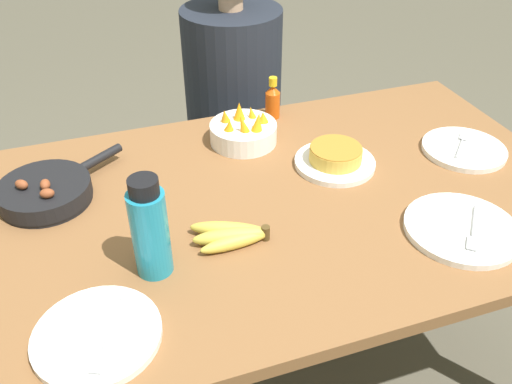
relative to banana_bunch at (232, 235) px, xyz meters
name	(u,v)px	position (x,y,z in m)	size (l,w,h in m)	color
ground_plane	(256,378)	(0.10, 0.13, -0.76)	(14.00, 14.00, 0.00)	#565142
dining_table	(256,229)	(0.10, 0.13, -0.11)	(1.71, 0.95, 0.74)	brown
banana_bunch	(232,235)	(0.00, 0.00, 0.00)	(0.19, 0.12, 0.04)	gold
skillet	(47,191)	(-0.39, 0.30, 0.01)	(0.33, 0.27, 0.08)	black
frittata_plate_center	(335,158)	(0.36, 0.21, 0.00)	(0.22, 0.22, 0.06)	white
empty_plate_near_front	(97,336)	(-0.32, -0.18, -0.01)	(0.24, 0.24, 0.02)	white
empty_plate_far_left	(464,149)	(0.74, 0.16, -0.01)	(0.24, 0.24, 0.02)	white
empty_plate_far_right	(462,229)	(0.52, -0.14, -0.01)	(0.27, 0.27, 0.02)	white
fruit_bowl_mango	(243,131)	(0.16, 0.42, 0.02)	(0.20, 0.20, 0.11)	white
water_bottle	(150,229)	(-0.18, -0.03, 0.09)	(0.08, 0.08, 0.24)	teal
hot_sauce_bottle	(273,100)	(0.30, 0.54, 0.04)	(0.05, 0.05, 0.13)	#C64C0F
person_figure	(234,135)	(0.26, 0.86, -0.26)	(0.39, 0.39, 1.22)	black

